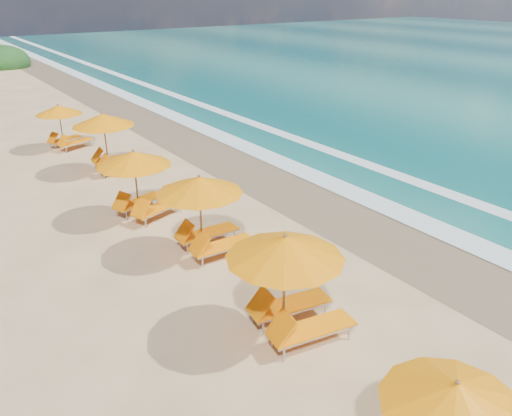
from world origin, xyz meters
name	(u,v)px	position (x,y,z in m)	size (l,w,h in m)	color
ground	(256,243)	(0.00, 0.00, 0.00)	(160.00, 160.00, 0.00)	#D5B37D
wet_sand	(348,213)	(4.00, 0.00, 0.01)	(4.00, 160.00, 0.01)	#7B6749
surf_foam	(398,196)	(6.70, 0.00, 0.03)	(4.00, 160.00, 0.01)	white
station_2	(292,279)	(-1.95, -4.20, 1.49)	(3.15, 3.00, 2.66)	olive
station_3	(207,209)	(-1.56, 0.31, 1.44)	(2.82, 2.61, 2.57)	olive
station_4	(140,179)	(-2.11, 3.85, 1.41)	(3.20, 3.12, 2.52)	olive
station_5	(110,138)	(-1.25, 9.06, 1.48)	(3.06, 2.88, 2.65)	olive
station_6	(64,124)	(-1.90, 13.71, 1.26)	(2.86, 2.79, 2.25)	olive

